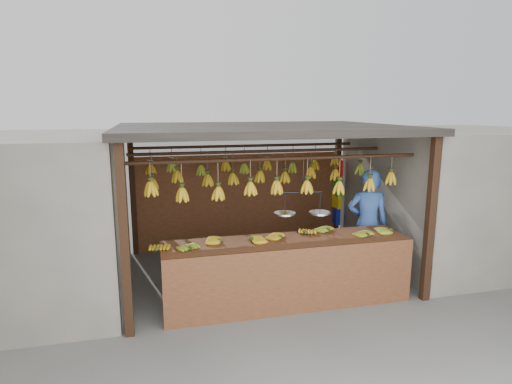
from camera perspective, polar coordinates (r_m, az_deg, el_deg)
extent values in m
plane|color=#5B5B57|center=(7.13, 0.60, -10.77)|extent=(80.00, 80.00, 0.00)
cube|color=black|center=(5.14, -17.13, -6.51)|extent=(0.10, 0.10, 2.30)
cube|color=black|center=(6.31, 22.19, -3.57)|extent=(0.10, 0.10, 2.30)
cube|color=black|center=(8.05, -16.10, -0.11)|extent=(0.10, 0.10, 2.30)
cube|color=black|center=(8.84, 10.75, 1.13)|extent=(0.10, 0.10, 2.30)
cube|color=black|center=(6.62, 0.64, 8.46)|extent=(4.30, 3.30, 0.10)
cylinder|color=black|center=(5.69, 3.19, 4.45)|extent=(4.00, 0.05, 0.05)
cylinder|color=black|center=(6.64, 0.63, 5.44)|extent=(4.00, 0.05, 0.05)
cylinder|color=black|center=(7.61, -1.29, 6.18)|extent=(4.00, 0.05, 0.05)
cube|color=brown|center=(8.26, -2.02, -1.15)|extent=(4.00, 0.06, 1.80)
cube|color=slate|center=(6.85, -30.00, -3.13)|extent=(3.00, 3.00, 2.30)
cube|color=slate|center=(8.43, 25.02, -0.23)|extent=(3.00, 3.00, 2.30)
cube|color=brown|center=(5.87, 4.13, -6.78)|extent=(3.37, 0.75, 0.08)
cube|color=brown|center=(5.68, 5.28, -11.84)|extent=(3.37, 0.04, 0.90)
cube|color=black|center=(5.46, -11.27, -13.44)|extent=(0.07, 0.07, 0.82)
cube|color=black|center=(6.40, 18.84, -10.07)|extent=(0.07, 0.07, 0.82)
cube|color=black|center=(6.06, -11.60, -10.91)|extent=(0.07, 0.07, 0.82)
cube|color=black|center=(6.92, 15.92, -8.29)|extent=(0.07, 0.07, 0.82)
ellipsoid|color=#BD9114|center=(5.50, -12.89, -7.50)|extent=(0.22, 0.27, 0.06)
ellipsoid|color=#92A523|center=(5.45, -8.57, -7.52)|extent=(0.27, 0.29, 0.06)
ellipsoid|color=#BD9114|center=(5.74, -4.81, -6.46)|extent=(0.28, 0.24, 0.06)
ellipsoid|color=#BD9114|center=(5.72, -0.54, -6.48)|extent=(0.25, 0.20, 0.06)
ellipsoid|color=#BD9114|center=(5.86, 3.39, -6.05)|extent=(0.30, 0.29, 0.06)
ellipsoid|color=#BD9114|center=(6.09, 6.81, -5.47)|extent=(0.27, 0.30, 0.06)
ellipsoid|color=#92A523|center=(6.27, 9.72, -5.06)|extent=(0.28, 0.30, 0.06)
ellipsoid|color=#92A523|center=(6.15, 14.75, -5.60)|extent=(0.26, 0.29, 0.06)
ellipsoid|color=#92A523|center=(6.45, 17.35, -4.94)|extent=(0.27, 0.22, 0.06)
ellipsoid|color=#BD9114|center=(5.46, -13.85, 0.39)|extent=(0.16, 0.16, 0.28)
ellipsoid|color=#BD9114|center=(5.53, -9.82, -0.37)|extent=(0.16, 0.16, 0.28)
ellipsoid|color=#BD9114|center=(5.61, -5.05, -0.19)|extent=(0.16, 0.16, 0.28)
ellipsoid|color=#BD9114|center=(5.61, -0.75, 0.47)|extent=(0.16, 0.16, 0.28)
ellipsoid|color=#BD9114|center=(5.74, 2.79, 0.60)|extent=(0.16, 0.16, 0.28)
ellipsoid|color=#BD9114|center=(5.83, 6.81, 0.66)|extent=(0.16, 0.16, 0.28)
ellipsoid|color=#BD9114|center=(6.08, 11.00, 0.57)|extent=(0.16, 0.16, 0.28)
ellipsoid|color=#BD9114|center=(6.24, 14.89, 0.94)|extent=(0.16, 0.16, 0.28)
ellipsoid|color=#BD9114|center=(6.48, 17.54, 1.75)|extent=(0.16, 0.16, 0.28)
ellipsoid|color=#BD9114|center=(6.45, -13.65, 1.04)|extent=(0.16, 0.16, 0.28)
ellipsoid|color=#BD9114|center=(6.48, -10.46, 2.03)|extent=(0.16, 0.16, 0.28)
ellipsoid|color=#BD9114|center=(6.52, -6.45, 1.56)|extent=(0.16, 0.16, 0.28)
ellipsoid|color=#BD9114|center=(6.64, -3.08, 1.76)|extent=(0.16, 0.16, 0.28)
ellipsoid|color=#BD9114|center=(6.71, 0.52, 2.07)|extent=(0.16, 0.16, 0.28)
ellipsoid|color=#BD9114|center=(6.84, 3.89, 1.99)|extent=(0.16, 0.16, 0.28)
ellipsoid|color=#BD9114|center=(6.94, 7.32, 2.57)|extent=(0.16, 0.16, 0.28)
ellipsoid|color=#BD9114|center=(7.09, 10.51, 2.28)|extent=(0.16, 0.16, 0.28)
ellipsoid|color=#92A523|center=(7.32, 13.71, 2.97)|extent=(0.16, 0.16, 0.28)
ellipsoid|color=#BD9114|center=(7.43, -13.85, 2.98)|extent=(0.16, 0.16, 0.28)
ellipsoid|color=#92A523|center=(7.49, -11.14, 3.35)|extent=(0.16, 0.16, 0.28)
ellipsoid|color=#92A523|center=(7.52, -7.30, 2.89)|extent=(0.16, 0.16, 0.28)
ellipsoid|color=#BD9114|center=(7.57, -4.05, 3.50)|extent=(0.16, 0.16, 0.28)
ellipsoid|color=#92A523|center=(7.62, -1.56, 3.13)|extent=(0.16, 0.16, 0.28)
ellipsoid|color=#BD9114|center=(7.77, 1.52, 3.61)|extent=(0.16, 0.16, 0.28)
ellipsoid|color=#92A523|center=(7.92, 4.94, 3.24)|extent=(0.16, 0.16, 0.28)
ellipsoid|color=#BD9114|center=(8.06, 7.89, 3.58)|extent=(0.16, 0.16, 0.28)
ellipsoid|color=#BD9114|center=(8.14, 10.49, 4.06)|extent=(0.16, 0.16, 0.28)
cylinder|color=black|center=(5.83, 6.32, 2.24)|extent=(0.02, 0.02, 0.47)
cylinder|color=black|center=(5.87, 6.27, -0.02)|extent=(0.53, 0.11, 0.02)
cylinder|color=silver|center=(5.90, 3.87, -2.91)|extent=(0.29, 0.29, 0.02)
cylinder|color=silver|center=(5.98, 8.51, -2.80)|extent=(0.29, 0.29, 0.02)
imported|color=#3359A5|center=(6.95, 14.66, -4.14)|extent=(0.74, 0.60, 1.74)
cube|color=red|center=(8.63, 10.88, 3.12)|extent=(0.08, 0.26, 0.34)
cube|color=#199926|center=(8.69, 10.79, 0.61)|extent=(0.08, 0.26, 0.34)
cube|color=yellow|center=(8.74, 10.73, -1.00)|extent=(0.08, 0.26, 0.34)
cube|color=#1426BF|center=(8.81, 10.65, -3.11)|extent=(0.08, 0.26, 0.34)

